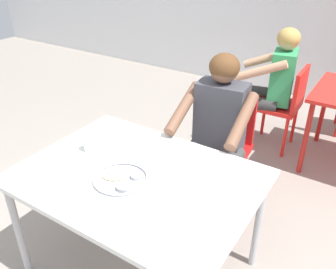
% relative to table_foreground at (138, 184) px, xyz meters
% --- Properties ---
extents(table_foreground, '(1.29, 0.95, 0.73)m').
position_rel_table_foreground_xyz_m(table_foreground, '(0.00, 0.00, 0.00)').
color(table_foreground, white).
rests_on(table_foreground, ground).
extents(thali_tray, '(0.30, 0.30, 0.03)m').
position_rel_table_foreground_xyz_m(thali_tray, '(-0.04, -0.08, 0.07)').
color(thali_tray, '#B7BABF').
rests_on(thali_tray, table_foreground).
extents(drinking_cup, '(0.07, 0.07, 0.10)m').
position_rel_table_foreground_xyz_m(drinking_cup, '(-0.39, 0.05, 0.12)').
color(drinking_cup, white).
rests_on(drinking_cup, table_foreground).
extents(chair_foreground, '(0.43, 0.42, 0.84)m').
position_rel_table_foreground_xyz_m(chair_foreground, '(0.09, 0.97, -0.17)').
color(chair_foreground, red).
rests_on(chair_foreground, ground).
extents(diner_foreground, '(0.52, 0.58, 1.21)m').
position_rel_table_foreground_xyz_m(diner_foreground, '(0.11, 0.75, 0.06)').
color(diner_foreground, '#3D3D3D').
rests_on(diner_foreground, ground).
extents(chair_red_left, '(0.41, 0.43, 0.84)m').
position_rel_table_foreground_xyz_m(chair_red_left, '(0.26, 1.97, -0.17)').
color(chair_red_left, red).
rests_on(chair_red_left, ground).
extents(patron_background, '(0.60, 0.57, 1.18)m').
position_rel_table_foreground_xyz_m(patron_background, '(0.10, 1.96, 0.04)').
color(patron_background, '#313131').
rests_on(patron_background, ground).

